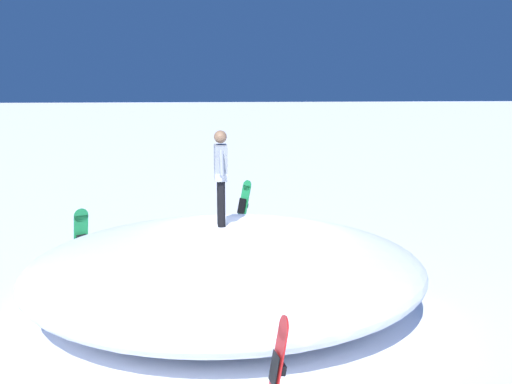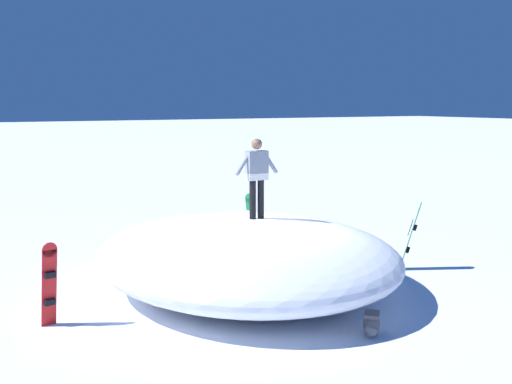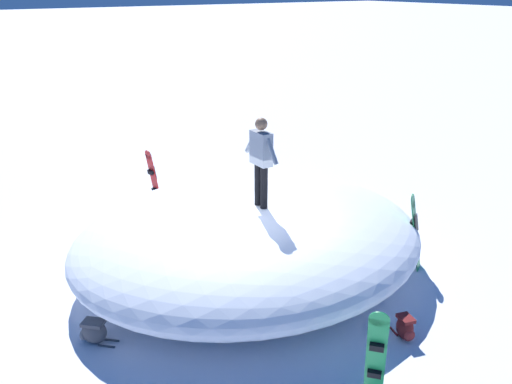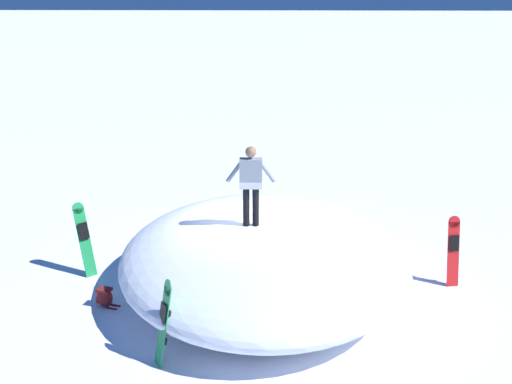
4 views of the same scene
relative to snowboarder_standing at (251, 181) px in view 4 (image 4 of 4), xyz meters
name	(u,v)px [view 4 (image 4 of 4)]	position (x,y,z in m)	size (l,w,h in m)	color
ground	(243,275)	(0.64, 0.20, -2.51)	(240.00, 240.00, 0.00)	white
snow_mound	(265,256)	(0.06, -0.29, -1.75)	(7.14, 6.21, 1.51)	white
snowboarder_standing	(251,181)	(0.00, 0.00, 0.00)	(0.23, 1.04, 1.73)	black
snowboard_primary_upright	(164,321)	(-2.79, 1.43, -1.68)	(0.41, 0.41, 1.61)	#1E8C47
snowboard_secondary_upright	(84,238)	(0.70, 3.84, -1.64)	(0.53, 0.51, 1.68)	#1E8C47
snowboard_tertiary_upright	(453,250)	(0.37, -4.44, -1.69)	(0.32, 0.31, 1.58)	red
backpack_near	(104,297)	(-0.85, 3.02, -2.30)	(0.34, 0.54, 0.42)	maroon
backpack_far	(244,221)	(3.49, 0.32, -2.30)	(0.59, 0.59, 0.41)	#4C4C51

